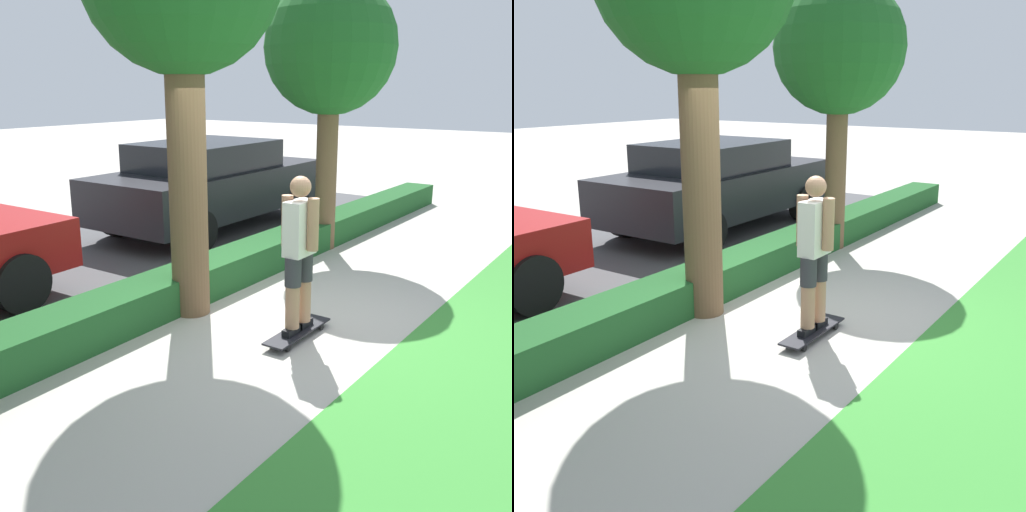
# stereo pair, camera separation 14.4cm
# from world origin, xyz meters

# --- Properties ---
(ground_plane) EXTENTS (60.00, 60.00, 0.00)m
(ground_plane) POSITION_xyz_m (0.00, 0.00, 0.00)
(ground_plane) COLOR #ADA89E
(street_asphalt) EXTENTS (15.24, 5.00, 0.01)m
(street_asphalt) POSITION_xyz_m (0.00, 4.20, 0.00)
(street_asphalt) COLOR #474749
(street_asphalt) RESTS_ON ground_plane
(hedge_row) EXTENTS (15.24, 0.60, 0.42)m
(hedge_row) POSITION_xyz_m (0.00, 1.60, 0.21)
(hedge_row) COLOR #1E5123
(hedge_row) RESTS_ON ground_plane
(skateboard) EXTENTS (0.97, 0.24, 0.09)m
(skateboard) POSITION_xyz_m (-0.36, -0.08, 0.07)
(skateboard) COLOR black
(skateboard) RESTS_ON ground_plane
(skater_person) EXTENTS (0.49, 0.41, 1.60)m
(skater_person) POSITION_xyz_m (-0.36, -0.08, 0.94)
(skater_person) COLOR black
(skater_person) RESTS_ON skateboard
(tree_far) EXTENTS (1.99, 1.99, 4.06)m
(tree_far) POSITION_xyz_m (2.97, 1.45, 3.01)
(tree_far) COLOR brown
(tree_far) RESTS_ON ground_plane
(parked_car_middle) EXTENTS (4.63, 2.08, 1.57)m
(parked_car_middle) POSITION_xyz_m (2.99, 3.83, 0.83)
(parked_car_middle) COLOR black
(parked_car_middle) RESTS_ON ground_plane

